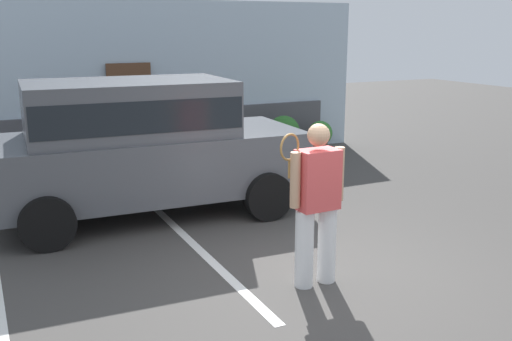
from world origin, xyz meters
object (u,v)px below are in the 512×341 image
at_px(tennis_player_man, 317,203).
at_px(potted_plant_secondary, 320,135).
at_px(potted_plant_by_porch, 284,135).
at_px(parked_suv, 140,141).

xyz_separation_m(tennis_player_man, potted_plant_secondary, (3.82, 5.94, -0.54)).
distance_m(potted_plant_by_porch, potted_plant_secondary, 1.04).
bearing_deg(potted_plant_secondary, potted_plant_by_porch, -172.87).
distance_m(parked_suv, potted_plant_by_porch, 4.66).
relative_size(tennis_player_man, potted_plant_by_porch, 1.94).
xyz_separation_m(tennis_player_man, potted_plant_by_porch, (2.79, 5.81, -0.43)).
relative_size(potted_plant_by_porch, potted_plant_secondary, 1.28).
relative_size(parked_suv, tennis_player_man, 2.59).
distance_m(parked_suv, potted_plant_secondary, 5.61).
bearing_deg(potted_plant_by_porch, parked_suv, -146.41).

